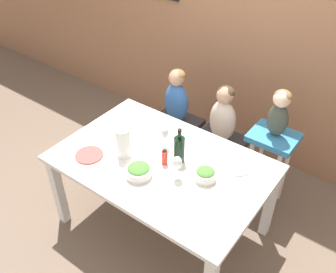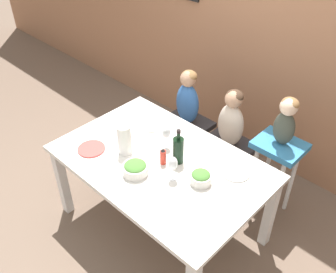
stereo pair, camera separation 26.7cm
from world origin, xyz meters
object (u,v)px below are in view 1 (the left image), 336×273
object	(u,v)px
salad_bowl_large	(139,171)
person_child_left	(177,96)
chair_far_left	(176,127)
person_baby_right	(280,111)
wine_glass_near	(177,163)
dinner_plate_back_right	(237,166)
wine_bottle	(179,149)
paper_towel_roll	(124,143)
chair_far_center	(220,146)
person_child_center	(223,114)
dinner_plate_front_left	(89,155)
wine_glass_far	(164,133)
chair_right_highchair	(271,151)
dinner_plate_back_left	(146,126)
salad_bowl_small	(205,174)

from	to	relation	value
salad_bowl_large	person_child_left	bearing A→B (deg)	111.12
chair_far_left	person_baby_right	distance (m)	1.11
person_child_left	salad_bowl_large	size ratio (longest dim) A/B	2.91
chair_far_left	wine_glass_near	bearing A→B (deg)	-54.32
dinner_plate_back_right	person_child_left	bearing A→B (deg)	150.79
wine_bottle	salad_bowl_large	distance (m)	0.33
person_baby_right	paper_towel_roll	size ratio (longest dim) A/B	1.67
chair_far_center	person_child_center	distance (m)	0.35
salad_bowl_large	dinner_plate_front_left	distance (m)	0.44
dinner_plate_back_right	person_baby_right	bearing A→B (deg)	82.60
salad_bowl_large	person_baby_right	bearing A→B (deg)	59.95
dinner_plate_back_right	wine_glass_far	bearing A→B (deg)	-166.79
chair_far_left	person_child_left	world-z (taller)	person_child_left
person_child_left	dinner_plate_front_left	xyz separation A→B (m)	(-0.06, -1.04, -0.02)
wine_bottle	paper_towel_roll	world-z (taller)	wine_bottle
person_baby_right	salad_bowl_large	distance (m)	1.16
wine_bottle	salad_bowl_large	bearing A→B (deg)	-113.74
salad_bowl_large	chair_right_highchair	bearing A→B (deg)	59.91
chair_right_highchair	dinner_plate_back_right	world-z (taller)	chair_right_highchair
chair_far_center	paper_towel_roll	world-z (taller)	paper_towel_roll
chair_far_center	wine_bottle	xyz separation A→B (m)	(0.02, -0.69, 0.43)
person_child_center	person_baby_right	xyz separation A→B (m)	(0.46, 0.00, 0.22)
chair_far_center	dinner_plate_back_left	bearing A→B (deg)	-130.89
chair_right_highchair	salad_bowl_small	size ratio (longest dim) A/B	4.92
dinner_plate_back_right	salad_bowl_small	bearing A→B (deg)	-115.54
chair_far_left	salad_bowl_large	distance (m)	1.12
person_baby_right	salad_bowl_small	world-z (taller)	person_baby_right
wine_glass_near	dinner_plate_back_left	size ratio (longest dim) A/B	0.91
chair_far_left	paper_towel_roll	bearing A→B (deg)	-80.15
wine_glass_near	person_child_center	bearing A→B (deg)	97.95
person_child_center	dinner_plate_back_left	xyz separation A→B (m)	(-0.44, -0.50, -0.02)
chair_far_left	chair_far_center	distance (m)	0.49
person_baby_right	salad_bowl_large	world-z (taller)	person_baby_right
chair_far_center	chair_right_highchair	world-z (taller)	chair_right_highchair
person_baby_right	wine_glass_far	bearing A→B (deg)	-134.63
wine_bottle	dinner_plate_front_left	bearing A→B (deg)	-148.06
person_child_center	person_baby_right	bearing A→B (deg)	0.05
chair_right_highchair	wine_glass_near	world-z (taller)	wine_glass_near
chair_far_left	dinner_plate_back_right	xyz separation A→B (m)	(0.89, -0.50, 0.33)
person_baby_right	paper_towel_roll	bearing A→B (deg)	-132.18
person_child_left	person_baby_right	xyz separation A→B (m)	(0.95, 0.00, 0.22)
wine_bottle	dinner_plate_front_left	distance (m)	0.68
chair_far_center	chair_right_highchair	xyz separation A→B (m)	(0.46, 0.00, 0.17)
person_child_left	wine_glass_far	distance (m)	0.72
person_child_center	wine_glass_near	size ratio (longest dim) A/B	2.83
dinner_plate_front_left	dinner_plate_back_left	world-z (taller)	same
chair_far_left	wine_glass_far	xyz separation A→B (m)	(0.33, -0.63, 0.45)
wine_bottle	wine_glass_far	xyz separation A→B (m)	(-0.18, 0.06, 0.02)
person_baby_right	wine_glass_near	xyz separation A→B (m)	(-0.35, -0.84, -0.11)
paper_towel_roll	wine_bottle	bearing A→B (deg)	28.30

